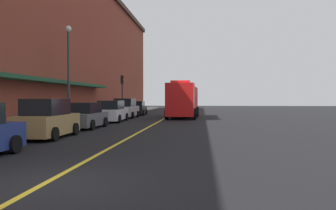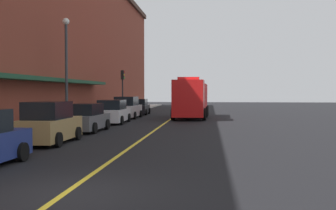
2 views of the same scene
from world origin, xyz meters
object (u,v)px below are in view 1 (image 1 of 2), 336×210
(parked_car_1, at_px, (47,120))
(parking_meter_1, at_px, (71,111))
(parking_meter_3, at_px, (118,106))
(traffic_light_near, at_px, (122,87))
(parking_meter_2, at_px, (96,109))
(parked_car_3, at_px, (112,112))
(street_lamp_left, at_px, (68,64))
(parked_car_2, at_px, (85,116))
(parked_car_4, at_px, (125,109))
(fire_truck, at_px, (183,101))
(parking_meter_0, at_px, (55,112))
(parked_car_5, at_px, (136,108))

(parked_car_1, height_order, parking_meter_1, parked_car_1)
(parking_meter_3, bearing_deg, traffic_light_near, 87.79)
(parked_car_1, bearing_deg, parking_meter_2, 5.96)
(parked_car_3, height_order, street_lamp_left, street_lamp_left)
(parking_meter_3, bearing_deg, parked_car_2, -84.46)
(parked_car_4, xyz_separation_m, fire_truck, (5.66, 0.77, 0.80))
(fire_truck, relative_size, parking_meter_2, 6.56)
(street_lamp_left, xyz_separation_m, traffic_light_near, (0.66, 13.78, -1.24))
(fire_truck, distance_m, parking_meter_0, 15.60)
(parked_car_2, distance_m, parking_meter_2, 6.87)
(parked_car_2, relative_size, parked_car_5, 0.96)
(parked_car_1, relative_size, parking_meter_3, 3.17)
(parked_car_5, distance_m, parking_meter_1, 16.37)
(parked_car_2, height_order, fire_truck, fire_truck)
(parking_meter_2, distance_m, parking_meter_3, 7.84)
(traffic_light_near, bearing_deg, parked_car_4, -72.83)
(parked_car_5, relative_size, parking_meter_0, 3.34)
(parked_car_3, bearing_deg, parked_car_4, -0.46)
(parking_meter_3, bearing_deg, parking_meter_0, -90.00)
(parked_car_5, relative_size, traffic_light_near, 1.03)
(parked_car_5, bearing_deg, parked_car_3, 178.42)
(parked_car_4, distance_m, parking_meter_1, 10.68)
(parked_car_4, relative_size, traffic_light_near, 0.98)
(parking_meter_3, height_order, traffic_light_near, traffic_light_near)
(parked_car_4, relative_size, parking_meter_2, 3.16)
(parking_meter_0, distance_m, parking_meter_2, 7.94)
(parked_car_3, xyz_separation_m, parked_car_5, (-0.13, 11.39, -0.06))
(parked_car_1, relative_size, parked_car_5, 0.95)
(parked_car_1, xyz_separation_m, parking_meter_0, (-1.44, 4.17, 0.18))
(parking_meter_2, height_order, traffic_light_near, traffic_light_near)
(parking_meter_3, height_order, street_lamp_left, street_lamp_left)
(traffic_light_near, bearing_deg, parked_car_2, -85.22)
(parking_meter_0, bearing_deg, parking_meter_2, 90.00)
(parking_meter_2, bearing_deg, parking_meter_0, -90.00)
(parked_car_3, height_order, parking_meter_2, parked_car_3)
(parked_car_5, xyz_separation_m, traffic_light_near, (-1.30, -1.48, 2.40))
(parked_car_5, bearing_deg, parking_meter_2, 170.65)
(parked_car_2, bearing_deg, fire_truck, -23.02)
(parked_car_2, relative_size, fire_truck, 0.49)
(parked_car_2, xyz_separation_m, parking_meter_1, (-1.41, 1.33, 0.29))
(parking_meter_0, bearing_deg, traffic_light_near, 89.80)
(parking_meter_3, relative_size, traffic_light_near, 0.31)
(parked_car_5, xyz_separation_m, parking_meter_2, (-1.36, -10.92, 0.30))
(parked_car_5, bearing_deg, parking_meter_0, 173.63)
(street_lamp_left, bearing_deg, parked_car_1, -75.29)
(parked_car_1, distance_m, traffic_light_near, 21.71)
(parked_car_1, distance_m, parked_car_2, 5.39)
(parked_car_3, bearing_deg, fire_truck, -42.40)
(parked_car_2, xyz_separation_m, parking_meter_2, (-1.41, 6.72, 0.29))
(parked_car_4, bearing_deg, parked_car_1, -178.51)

